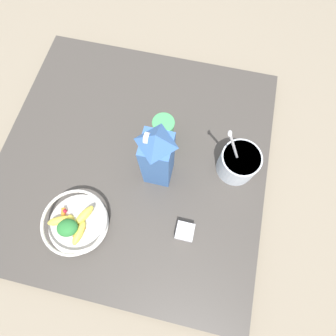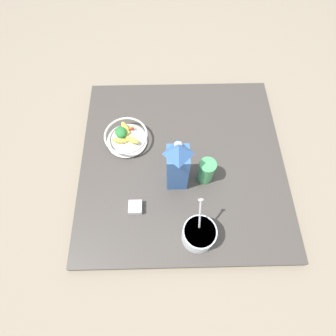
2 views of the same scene
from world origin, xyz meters
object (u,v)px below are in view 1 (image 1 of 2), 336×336
(drinking_cup, at_px, (164,131))
(yogurt_tub, at_px, (239,162))
(milk_carton, at_px, (158,157))
(spice_jar, at_px, (185,232))
(fruit_bowl, at_px, (75,223))

(drinking_cup, bearing_deg, yogurt_tub, 79.18)
(yogurt_tub, distance_m, drinking_cup, 0.27)
(drinking_cup, bearing_deg, milk_carton, 5.58)
(drinking_cup, height_order, spice_jar, drinking_cup)
(milk_carton, xyz_separation_m, yogurt_tub, (-0.08, 0.25, -0.09))
(spice_jar, bearing_deg, fruit_bowl, -81.14)
(spice_jar, bearing_deg, drinking_cup, -155.40)
(fruit_bowl, xyz_separation_m, milk_carton, (-0.23, 0.21, 0.11))
(milk_carton, bearing_deg, fruit_bowl, -42.62)
(yogurt_tub, distance_m, spice_jar, 0.28)
(yogurt_tub, xyz_separation_m, spice_jar, (0.25, -0.13, -0.04))
(milk_carton, xyz_separation_m, spice_jar, (0.18, 0.13, -0.13))
(milk_carton, height_order, yogurt_tub, milk_carton)
(fruit_bowl, relative_size, spice_jar, 3.67)
(drinking_cup, bearing_deg, fruit_bowl, -29.23)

